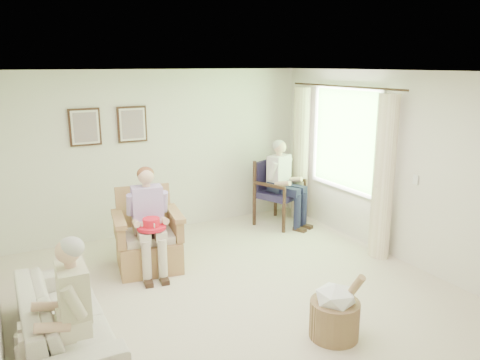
# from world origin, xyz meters

# --- Properties ---
(floor) EXTENTS (5.50, 5.50, 0.00)m
(floor) POSITION_xyz_m (0.00, 0.00, 0.00)
(floor) COLOR beige
(floor) RESTS_ON ground
(back_wall) EXTENTS (5.00, 0.04, 2.60)m
(back_wall) POSITION_xyz_m (0.00, 2.75, 1.30)
(back_wall) COLOR silver
(back_wall) RESTS_ON ground
(front_wall) EXTENTS (5.00, 0.04, 2.60)m
(front_wall) POSITION_xyz_m (0.00, -2.75, 1.30)
(front_wall) COLOR silver
(front_wall) RESTS_ON ground
(right_wall) EXTENTS (0.04, 5.50, 2.60)m
(right_wall) POSITION_xyz_m (2.50, 0.00, 1.30)
(right_wall) COLOR silver
(right_wall) RESTS_ON ground
(ceiling) EXTENTS (5.00, 5.50, 0.02)m
(ceiling) POSITION_xyz_m (0.00, 0.00, 2.60)
(ceiling) COLOR white
(ceiling) RESTS_ON back_wall
(window) EXTENTS (0.13, 2.50, 1.63)m
(window) POSITION_xyz_m (2.46, 1.20, 1.58)
(window) COLOR #2D6B23
(window) RESTS_ON right_wall
(curtain_left) EXTENTS (0.34, 0.34, 2.30)m
(curtain_left) POSITION_xyz_m (2.33, 0.22, 1.15)
(curtain_left) COLOR #F6E3C0
(curtain_left) RESTS_ON ground
(curtain_right) EXTENTS (0.34, 0.34, 2.30)m
(curtain_right) POSITION_xyz_m (2.33, 2.18, 1.15)
(curtain_right) COLOR #F6E3C0
(curtain_right) RESTS_ON ground
(framed_print_left) EXTENTS (0.45, 0.05, 0.55)m
(framed_print_left) POSITION_xyz_m (-1.15, 2.71, 1.78)
(framed_print_left) COLOR #382114
(framed_print_left) RESTS_ON back_wall
(framed_print_right) EXTENTS (0.45, 0.05, 0.55)m
(framed_print_right) POSITION_xyz_m (-0.45, 2.71, 1.78)
(framed_print_right) COLOR #382114
(framed_print_right) RESTS_ON back_wall
(wicker_armchair) EXTENTS (0.83, 0.83, 1.07)m
(wicker_armchair) POSITION_xyz_m (-0.68, 1.42, 0.34)
(wicker_armchair) COLOR #A97450
(wicker_armchair) RESTS_ON ground
(wood_armchair) EXTENTS (0.70, 0.66, 1.08)m
(wood_armchair) POSITION_xyz_m (1.84, 2.16, 0.59)
(wood_armchair) COLOR black
(wood_armchair) RESTS_ON ground
(sofa) EXTENTS (1.97, 0.77, 0.57)m
(sofa) POSITION_xyz_m (-1.95, 0.03, 0.29)
(sofa) COLOR beige
(sofa) RESTS_ON ground
(person_wicker) EXTENTS (0.40, 0.63, 1.36)m
(person_wicker) POSITION_xyz_m (-0.68, 1.28, 0.80)
(person_wicker) COLOR beige
(person_wicker) RESTS_ON ground
(person_dark) EXTENTS (0.40, 0.63, 1.42)m
(person_dark) POSITION_xyz_m (1.84, 1.98, 0.85)
(person_dark) COLOR #191B37
(person_dark) RESTS_ON ground
(person_sofa) EXTENTS (0.42, 0.62, 1.24)m
(person_sofa) POSITION_xyz_m (-1.95, -0.50, 0.70)
(person_sofa) COLOR beige
(person_sofa) RESTS_ON ground
(red_hat) EXTENTS (0.36, 0.36, 0.14)m
(red_hat) POSITION_xyz_m (-0.72, 1.08, 0.71)
(red_hat) COLOR red
(red_hat) RESTS_ON person_wicker
(hatbox) EXTENTS (0.58, 0.58, 0.73)m
(hatbox) POSITION_xyz_m (0.45, -1.10, 0.29)
(hatbox) COLOR tan
(hatbox) RESTS_ON ground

